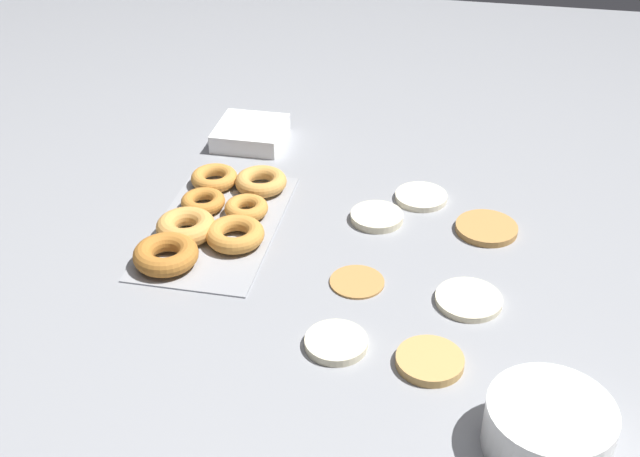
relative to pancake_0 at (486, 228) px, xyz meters
name	(u,v)px	position (x,y,z in m)	size (l,w,h in m)	color
ground_plane	(359,261)	(0.14, -0.21, -0.01)	(3.00, 3.00, 0.00)	gray
pancake_0	(486,228)	(0.00, 0.00, 0.00)	(0.11, 0.11, 0.01)	#B27F42
pancake_1	(377,217)	(0.00, -0.20, 0.00)	(0.10, 0.10, 0.01)	beige
pancake_2	(469,300)	(0.22, -0.02, 0.00)	(0.11, 0.11, 0.01)	beige
pancake_3	(339,343)	(0.37, -0.21, 0.00)	(0.10, 0.10, 0.01)	beige
pancake_4	(421,197)	(-0.09, -0.13, 0.00)	(0.10, 0.10, 0.01)	beige
pancake_5	(430,361)	(0.38, -0.07, 0.00)	(0.10, 0.10, 0.01)	tan
pancake_6	(357,281)	(0.20, -0.21, 0.00)	(0.09, 0.09, 0.01)	#B27F42
donut_tray	(213,218)	(0.08, -0.50, 0.01)	(0.40, 0.22, 0.04)	#93969B
batter_bowl	(548,427)	(0.50, 0.09, 0.03)	(0.17, 0.17, 0.07)	white
container_stack	(251,133)	(-0.26, -0.52, 0.01)	(0.15, 0.15, 0.04)	white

